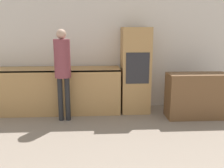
% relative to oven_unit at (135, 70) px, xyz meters
% --- Properties ---
extents(wall_back, '(7.16, 0.05, 2.60)m').
position_rel_oven_unit_xyz_m(wall_back, '(-0.59, 0.34, 0.44)').
color(wall_back, silver).
rests_on(wall_back, ground_plane).
extents(kitchen_counter, '(3.00, 0.60, 0.91)m').
position_rel_oven_unit_xyz_m(kitchen_counter, '(-1.82, -0.01, -0.39)').
color(kitchen_counter, tan).
rests_on(kitchen_counter, ground_plane).
extents(oven_unit, '(0.56, 0.59, 1.71)m').
position_rel_oven_unit_xyz_m(oven_unit, '(0.00, 0.00, 0.00)').
color(oven_unit, tan).
rests_on(oven_unit, ground_plane).
extents(sideboard, '(1.13, 0.45, 0.86)m').
position_rel_oven_unit_xyz_m(sideboard, '(1.12, -0.48, -0.43)').
color(sideboard, brown).
rests_on(sideboard, ground_plane).
extents(person_standing, '(0.29, 0.29, 1.68)m').
position_rel_oven_unit_xyz_m(person_standing, '(-1.39, -0.49, 0.20)').
color(person_standing, '#262628').
rests_on(person_standing, ground_plane).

